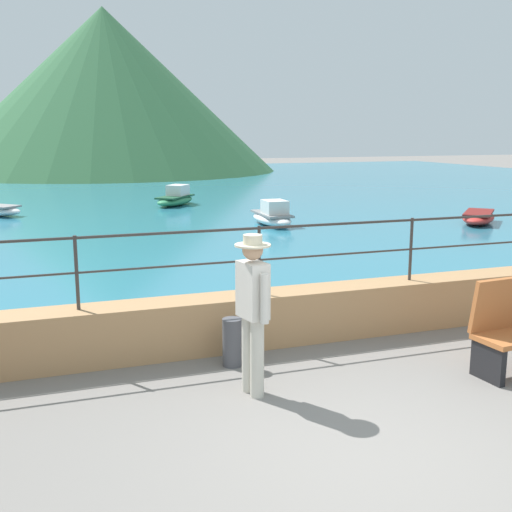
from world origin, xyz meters
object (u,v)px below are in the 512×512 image
at_px(boat_3, 176,198).
at_px(boat_6, 478,217).
at_px(boat_0, 272,216).
at_px(person_walking, 253,307).
at_px(bollard, 232,342).

height_order(boat_3, boat_6, boat_3).
relative_size(boat_0, boat_6, 1.02).
bearing_deg(person_walking, boat_3, 80.49).
relative_size(bollard, boat_0, 0.25).
distance_m(person_walking, boat_3, 17.55).
xyz_separation_m(person_walking, boat_6, (10.56, 9.51, -0.72)).
xyz_separation_m(boat_0, boat_6, (6.03, -1.78, -0.07)).
distance_m(boat_3, boat_6, 10.93).
height_order(person_walking, bollard, person_walking).
xyz_separation_m(boat_3, boat_6, (7.67, -7.78, -0.07)).
bearing_deg(person_walking, boat_6, 42.01).
bearing_deg(boat_0, bollard, -113.32).
relative_size(person_walking, boat_6, 0.77).
relative_size(person_walking, bollard, 2.97).
xyz_separation_m(bollard, boat_3, (2.86, 16.43, 0.03)).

